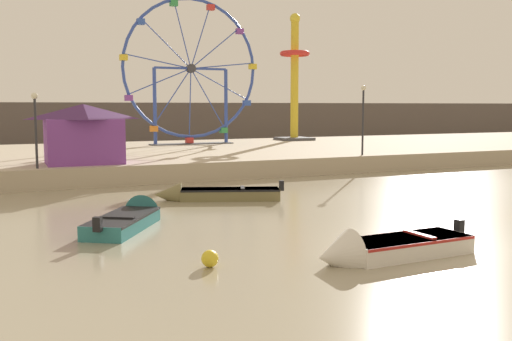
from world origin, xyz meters
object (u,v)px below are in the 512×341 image
Objects in this scene: promenade_lamp_far at (363,110)px; motorboat_white_red_stripe at (382,249)px; drop_tower_yellow_tower at (295,80)px; carnival_booth_purple_stall at (84,133)px; promenade_lamp_near at (35,119)px; ferris_wheel_blue_frame at (191,71)px; motorboat_olive_wood at (210,194)px; mooring_buoy_orange at (210,259)px; motorboat_teal_painted at (132,217)px.

motorboat_white_red_stripe is at bearing -123.40° from promenade_lamp_far.
promenade_lamp_far is at bearing -103.62° from drop_tower_yellow_tower.
promenade_lamp_near reaches higher than carnival_booth_purple_stall.
ferris_wheel_blue_frame reaches higher than drop_tower_yellow_tower.
motorboat_white_red_stripe is 0.44× the size of drop_tower_yellow_tower.
ferris_wheel_blue_frame reaches higher than motorboat_olive_wood.
promenade_lamp_near reaches higher than motorboat_olive_wood.
promenade_lamp_near is 19.01m from promenade_lamp_far.
motorboat_olive_wood is 0.48× the size of ferris_wheel_blue_frame.
mooring_buoy_orange is (0.28, -18.30, -2.44)m from carnival_booth_purple_stall.
mooring_buoy_orange is at bearing 91.10° from motorboat_olive_wood.
drop_tower_yellow_tower is 2.59× the size of promenade_lamp_far.
motorboat_teal_painted is at bearing -147.77° from promenade_lamp_far.
promenade_lamp_far reaches higher than motorboat_teal_painted.
promenade_lamp_far is (19.01, 0.03, 0.35)m from promenade_lamp_near.
drop_tower_yellow_tower is 25.25× the size of mooring_buoy_orange.
promenade_lamp_far is (12.49, 6.64, 3.53)m from motorboat_olive_wood.
mooring_buoy_orange is (2.76, -16.74, -3.23)m from promenade_lamp_near.
ferris_wheel_blue_frame reaches higher than carnival_booth_purple_stall.
carnival_booth_purple_stall is at bearing -78.38° from motorboat_white_red_stripe.
ferris_wheel_blue_frame is at bearing 72.27° from mooring_buoy_orange.
motorboat_teal_painted is 1.10× the size of promenade_lamp_far.
motorboat_teal_painted is 27.96m from ferris_wheel_blue_frame.
mooring_buoy_orange is at bearing -107.73° from ferris_wheel_blue_frame.
promenade_lamp_far is at bearing -24.66° from motorboat_teal_painted.
ferris_wheel_blue_frame is 19.58m from promenade_lamp_near.
motorboat_white_red_stripe is 21.74m from promenade_lamp_far.
motorboat_white_red_stripe is at bearing -74.97° from carnival_booth_purple_stall.
motorboat_white_red_stripe reaches higher than mooring_buoy_orange.
motorboat_olive_wood is at bearing -125.74° from drop_tower_yellow_tower.
carnival_booth_purple_stall reaches higher than mooring_buoy_orange.
promenade_lamp_near is at bearing -23.95° from motorboat_olive_wood.
promenade_lamp_far reaches higher than carnival_booth_purple_stall.
promenade_lamp_near is at bearing 99.36° from mooring_buoy_orange.
promenade_lamp_far is (-3.91, -16.15, -2.59)m from drop_tower_yellow_tower.
motorboat_olive_wood is 1.27× the size of promenade_lamp_far.
ferris_wheel_blue_frame is at bearing 10.29° from motorboat_teal_painted.
mooring_buoy_orange is at bearing -134.10° from promenade_lamp_far.
promenade_lamp_far is 9.75× the size of mooring_buoy_orange.
motorboat_olive_wood is 22.94m from ferris_wheel_blue_frame.
motorboat_white_red_stripe is 11.08× the size of mooring_buoy_orange.
motorboat_teal_painted is at bearing -89.95° from carnival_booth_purple_stall.
motorboat_white_red_stripe is 1.03× the size of motorboat_teal_painted.
promenade_lamp_far is (6.26, -14.46, -2.98)m from ferris_wheel_blue_frame.
motorboat_teal_painted is 1.10× the size of carnival_booth_purple_stall.
promenade_lamp_near is (-2.48, -1.56, 0.79)m from carnival_booth_purple_stall.
motorboat_olive_wood is at bearing -14.40° from motorboat_teal_painted.
promenade_lamp_far is at bearing -125.43° from motorboat_white_red_stripe.
drop_tower_yellow_tower is (16.40, 22.79, 6.12)m from motorboat_olive_wood.
carnival_booth_purple_stall is 16.64m from promenade_lamp_far.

